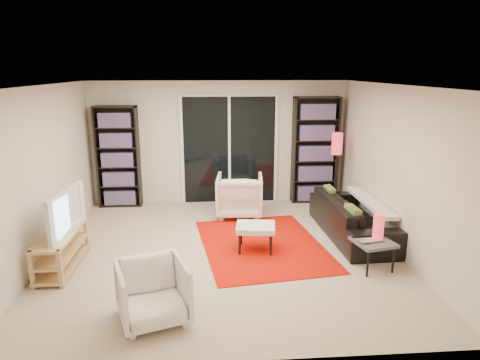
# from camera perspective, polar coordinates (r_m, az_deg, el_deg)

# --- Properties ---
(floor) EXTENTS (5.00, 5.00, 0.00)m
(floor) POSITION_cam_1_polar(r_m,az_deg,el_deg) (6.44, -2.05, -9.37)
(floor) COLOR #BCA78D
(floor) RESTS_ON ground
(wall_back) EXTENTS (5.00, 0.02, 2.40)m
(wall_back) POSITION_cam_1_polar(r_m,az_deg,el_deg) (8.50, -2.80, 5.01)
(wall_back) COLOR beige
(wall_back) RESTS_ON ground
(wall_front) EXTENTS (5.00, 0.02, 2.40)m
(wall_front) POSITION_cam_1_polar(r_m,az_deg,el_deg) (3.67, -0.62, -8.06)
(wall_front) COLOR beige
(wall_front) RESTS_ON ground
(wall_left) EXTENTS (0.02, 5.00, 2.40)m
(wall_left) POSITION_cam_1_polar(r_m,az_deg,el_deg) (6.46, -24.88, 0.59)
(wall_left) COLOR beige
(wall_left) RESTS_ON ground
(wall_right) EXTENTS (0.02, 5.00, 2.40)m
(wall_right) POSITION_cam_1_polar(r_m,az_deg,el_deg) (6.63, 20.00, 1.39)
(wall_right) COLOR beige
(wall_right) RESTS_ON ground
(ceiling) EXTENTS (5.00, 5.00, 0.02)m
(ceiling) POSITION_cam_1_polar(r_m,az_deg,el_deg) (5.89, -2.26, 12.50)
(ceiling) COLOR white
(ceiling) RESTS_ON wall_back
(sliding_door) EXTENTS (1.92, 0.08, 2.16)m
(sliding_door) POSITION_cam_1_polar(r_m,az_deg,el_deg) (8.50, -1.43, 3.99)
(sliding_door) COLOR white
(sliding_door) RESTS_ON ground
(bookshelf_left) EXTENTS (0.80, 0.30, 1.95)m
(bookshelf_left) POSITION_cam_1_polar(r_m,az_deg,el_deg) (8.55, -15.94, 2.98)
(bookshelf_left) COLOR black
(bookshelf_left) RESTS_ON ground
(bookshelf_right) EXTENTS (0.90, 0.30, 2.10)m
(bookshelf_right) POSITION_cam_1_polar(r_m,az_deg,el_deg) (8.62, 10.00, 3.93)
(bookshelf_right) COLOR black
(bookshelf_right) RESTS_ON ground
(tv_stand) EXTENTS (0.40, 1.24, 0.50)m
(tv_stand) POSITION_cam_1_polar(r_m,az_deg,el_deg) (6.30, -22.71, -8.52)
(tv_stand) COLOR tan
(tv_stand) RESTS_ON floor
(tv) EXTENTS (0.26, 1.03, 0.59)m
(tv) POSITION_cam_1_polar(r_m,az_deg,el_deg) (6.11, -23.01, -3.92)
(tv) COLOR black
(tv) RESTS_ON tv_stand
(rug) EXTENTS (2.08, 2.61, 0.01)m
(rug) POSITION_cam_1_polar(r_m,az_deg,el_deg) (6.63, 2.95, -8.59)
(rug) COLOR #C50F02
(rug) RESTS_ON floor
(sofa) EXTENTS (0.91, 2.15, 0.62)m
(sofa) POSITION_cam_1_polar(r_m,az_deg,el_deg) (7.11, 14.78, -4.81)
(sofa) COLOR black
(sofa) RESTS_ON floor
(armchair_back) EXTENTS (0.89, 0.91, 0.76)m
(armchair_back) POSITION_cam_1_polar(r_m,az_deg,el_deg) (7.79, -0.06, -2.06)
(armchair_back) COLOR silver
(armchair_back) RESTS_ON floor
(armchair_front) EXTENTS (0.89, 0.90, 0.65)m
(armchair_front) POSITION_cam_1_polar(r_m,az_deg,el_deg) (4.76, -11.56, -14.48)
(armchair_front) COLOR silver
(armchair_front) RESTS_ON floor
(ottoman) EXTENTS (0.62, 0.53, 0.40)m
(ottoman) POSITION_cam_1_polar(r_m,az_deg,el_deg) (6.32, 2.10, -6.47)
(ottoman) COLOR silver
(ottoman) RESTS_ON floor
(side_table) EXTENTS (0.58, 0.58, 0.40)m
(side_table) POSITION_cam_1_polar(r_m,az_deg,el_deg) (6.02, 17.32, -8.13)
(side_table) COLOR #4B4A50
(side_table) RESTS_ON floor
(laptop) EXTENTS (0.37, 0.28, 0.03)m
(laptop) POSITION_cam_1_polar(r_m,az_deg,el_deg) (5.93, 17.27, -7.89)
(laptop) COLOR silver
(laptop) RESTS_ON side_table
(table_lamp) EXTENTS (0.15, 0.15, 0.33)m
(table_lamp) POSITION_cam_1_polar(r_m,az_deg,el_deg) (6.08, 17.99, -5.85)
(table_lamp) COLOR #F13638
(table_lamp) RESTS_ON side_table
(floor_lamp) EXTENTS (0.22, 0.22, 1.48)m
(floor_lamp) POSITION_cam_1_polar(r_m,az_deg,el_deg) (8.15, 12.76, 3.80)
(floor_lamp) COLOR black
(floor_lamp) RESTS_ON floor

